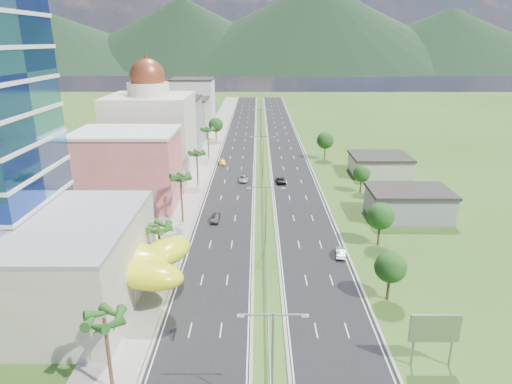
{
  "coord_description": "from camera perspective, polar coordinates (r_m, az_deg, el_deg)",
  "views": [
    {
      "loc": [
        -1.31,
        -58.19,
        32.81
      ],
      "look_at": [
        -1.61,
        19.1,
        7.0
      ],
      "focal_mm": 32.0,
      "sensor_mm": 36.0,
      "label": 1
    }
  ],
  "objects": [
    {
      "name": "leafy_tree_ra",
      "position": [
        62.56,
        16.46,
        -8.98
      ],
      "size": [
        4.2,
        4.2,
        6.9
      ],
      "color": "#47301C",
      "rests_on": "ground"
    },
    {
      "name": "streetlight_median_e",
      "position": [
        199.9,
        0.6,
        10.98
      ],
      "size": [
        6.04,
        0.25,
        11.0
      ],
      "color": "gray",
      "rests_on": "ground"
    },
    {
      "name": "mall_podium",
      "position": [
        66.42,
        -27.62,
        -8.08
      ],
      "size": [
        30.0,
        24.0,
        11.0
      ],
      "primitive_type": "cube",
      "color": "#A19685",
      "rests_on": "ground"
    },
    {
      "name": "road_left",
      "position": [
        151.9,
        -2.13,
        5.99
      ],
      "size": [
        11.0,
        260.0,
        0.04
      ],
      "primitive_type": "cube",
      "color": "black",
      "rests_on": "ground"
    },
    {
      "name": "leafy_tree_rc",
      "position": [
        104.85,
        13.07,
        2.24
      ],
      "size": [
        3.85,
        3.85,
        6.33
      ],
      "color": "#47301C",
      "rests_on": "ground"
    },
    {
      "name": "palm_tree_b",
      "position": [
        66.98,
        -12.07,
        -4.57
      ],
      "size": [
        3.6,
        3.6,
        8.1
      ],
      "color": "#47301C",
      "rests_on": "ground"
    },
    {
      "name": "palm_tree_a",
      "position": [
        46.1,
        -18.41,
        -15.13
      ],
      "size": [
        3.6,
        3.6,
        9.1
      ],
      "color": "#47301C",
      "rests_on": "ground"
    },
    {
      "name": "palm_tree_e",
      "position": [
        131.28,
        -6.04,
        7.61
      ],
      "size": [
        3.6,
        3.6,
        9.4
      ],
      "color": "#47301C",
      "rests_on": "ground"
    },
    {
      "name": "motorcycle",
      "position": [
        56.26,
        -10.14,
        -16.64
      ],
      "size": [
        0.76,
        2.17,
        1.37
      ],
      "primitive_type": "imported",
      "rotation": [
        0.0,
        0.0,
        0.05
      ],
      "color": "black",
      "rests_on": "road_left"
    },
    {
      "name": "car_yellow_far_left",
      "position": [
        126.99,
        -4.26,
        3.78
      ],
      "size": [
        2.64,
        4.92,
        1.35
      ],
      "primitive_type": "imported",
      "rotation": [
        0.0,
        0.0,
        0.17
      ],
      "color": "orange",
      "rests_on": "road_left"
    },
    {
      "name": "leafy_tree_rb",
      "position": [
        78.12,
        15.29,
        -2.94
      ],
      "size": [
        4.55,
        4.55,
        7.47
      ],
      "color": "#47301C",
      "rests_on": "ground"
    },
    {
      "name": "ground",
      "position": [
        66.81,
        1.34,
        -10.95
      ],
      "size": [
        500.0,
        500.0,
        0.0
      ],
      "primitive_type": "plane",
      "color": "#2D5119",
      "rests_on": "ground"
    },
    {
      "name": "streetlight_median_b",
      "position": [
        73.01,
        1.23,
        -2.45
      ],
      "size": [
        6.04,
        0.25,
        11.0
      ],
      "color": "gray",
      "rests_on": "ground"
    },
    {
      "name": "streetlight_median_a",
      "position": [
        42.22,
        2.07,
        -19.67
      ],
      "size": [
        6.04,
        0.25,
        11.0
      ],
      "color": "gray",
      "rests_on": "ground"
    },
    {
      "name": "midrise_white",
      "position": [
        186.51,
        -7.84,
        10.96
      ],
      "size": [
        16.0,
        15.0,
        18.0
      ],
      "primitive_type": "cube",
      "color": "silver",
      "rests_on": "ground"
    },
    {
      "name": "car_silver_mid_left",
      "position": [
        111.26,
        -1.56,
        1.68
      ],
      "size": [
        2.35,
        4.81,
        1.32
      ],
      "primitive_type": "imported",
      "rotation": [
        0.0,
        0.0,
        -0.04
      ],
      "color": "#929499",
      "rests_on": "road_left"
    },
    {
      "name": "streetlight_median_c",
      "position": [
        111.29,
        0.89,
        4.92
      ],
      "size": [
        6.04,
        0.25,
        11.0
      ],
      "color": "gray",
      "rests_on": "ground"
    },
    {
      "name": "palm_tree_c",
      "position": [
        84.98,
        -9.41,
        1.59
      ],
      "size": [
        3.6,
        3.6,
        9.6
      ],
      "color": "#47301C",
      "rests_on": "ground"
    },
    {
      "name": "palm_tree_d",
      "position": [
        107.18,
        -7.42,
        4.68
      ],
      "size": [
        3.6,
        3.6,
        8.6
      ],
      "color": "#47301C",
      "rests_on": "ground"
    },
    {
      "name": "median_guardrail",
      "position": [
        134.1,
        0.78,
        4.58
      ],
      "size": [
        0.1,
        216.06,
        0.76
      ],
      "color": "gray",
      "rests_on": "ground"
    },
    {
      "name": "car_dark_left",
      "position": [
        86.97,
        -5.07,
        -3.26
      ],
      "size": [
        1.59,
        4.17,
        1.36
      ],
      "primitive_type": "imported",
      "rotation": [
        0.0,
        0.0,
        -0.04
      ],
      "color": "black",
      "rests_on": "road_left"
    },
    {
      "name": "pink_shophouse",
      "position": [
        97.4,
        -15.71,
        2.7
      ],
      "size": [
        20.0,
        15.0,
        15.0
      ],
      "primitive_type": "cube",
      "color": "#C95E52",
      "rests_on": "ground"
    },
    {
      "name": "midrise_grey",
      "position": [
        142.73,
        -10.26,
        8.17
      ],
      "size": [
        16.0,
        15.0,
        16.0
      ],
      "primitive_type": "cube",
      "color": "gray",
      "rests_on": "ground"
    },
    {
      "name": "leafy_tree_rd",
      "position": [
        132.46,
        8.65,
        6.39
      ],
      "size": [
        4.9,
        4.9,
        8.05
      ],
      "color": "#47301C",
      "rests_on": "ground"
    },
    {
      "name": "car_dark_far_right",
      "position": [
        110.12,
        3.1,
        1.48
      ],
      "size": [
        2.62,
        4.88,
        1.3
      ],
      "primitive_type": "imported",
      "rotation": [
        0.0,
        0.0,
        3.24
      ],
      "color": "black",
      "rests_on": "road_right"
    },
    {
      "name": "streetlight_median_d",
      "position": [
        155.39,
        0.71,
        8.81
      ],
      "size": [
        6.04,
        0.25,
        11.0
      ],
      "color": "gray",
      "rests_on": "ground"
    },
    {
      "name": "midrise_beige",
      "position": [
        164.35,
        -8.89,
        9.04
      ],
      "size": [
        16.0,
        15.0,
        13.0
      ],
      "primitive_type": "cube",
      "color": "#A19685",
      "rests_on": "ground"
    },
    {
      "name": "road_right",
      "position": [
        152.03,
        3.56,
        5.98
      ],
      "size": [
        11.0,
        260.0,
        0.04
      ],
      "primitive_type": "cube",
      "color": "black",
      "rests_on": "ground"
    },
    {
      "name": "sidewalk_left",
      "position": [
        152.57,
        -5.72,
        5.98
      ],
      "size": [
        7.0,
        260.0,
        0.12
      ],
      "primitive_type": "cube",
      "color": "gray",
      "rests_on": "ground"
    },
    {
      "name": "shed_near",
      "position": [
        93.26,
        18.53,
        -1.5
      ],
      "size": [
        15.0,
        10.0,
        5.0
      ],
      "primitive_type": "cube",
      "color": "gray",
      "rests_on": "ground"
    },
    {
      "name": "lime_canopy",
      "position": [
        63.71,
        -17.05,
        -8.3
      ],
      "size": [
        18.0,
        15.0,
        7.4
      ],
      "color": "yellow",
      "rests_on": "ground"
    },
    {
      "name": "shed_far",
      "position": [
        121.36,
        15.19,
        3.2
      ],
      "size": [
        14.0,
        12.0,
        4.4
      ],
      "primitive_type": "cube",
      "color": "#A19685",
      "rests_on": "ground"
    },
    {
      "name": "mountain_ridge",
      "position": [
        512.92,
        7.32,
        14.66
      ],
      "size": [
        860.0,
        140.0,
        90.0
      ],
      "primitive_type": null,
      "color": "black",
      "rests_on": "ground"
    },
    {
      "name": "billboard",
      "position": [
        52.5,
        21.43,
        -15.72
      ],
      "size": [
        5.2,
        0.35,
        6.2
      ],
      "color": "gray",
      "rests_on": "ground"
    },
    {
      "name": "domed_building",
      "position": [
        118.25,
        -12.94,
        7.55
      ],
      "size": [
        20.0,
        20.0,
        28.7
      ],
      "color": "beige",
      "rests_on": "ground"
    },
    {
      "name": "car_silver_right",
      "position": [
        74.5,
        10.52,
        -7.39
      ],
      "size": [
        1.99,
        4.27,
        1.35
      ],
      "primitive_type": "imported",
      "rotation": [
        0.0,
        0.0,
        3.0
      ],
      "color": "#A4A6AC",
      "rests_on": "road_right"
    },
    {
      "name": "leafy_tree_lfar",
      "position": [
        156.23,
        -5.05,
        8.36
      ],
      "size": [
        4.9,
        4.9,
        8.05
      ],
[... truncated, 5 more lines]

